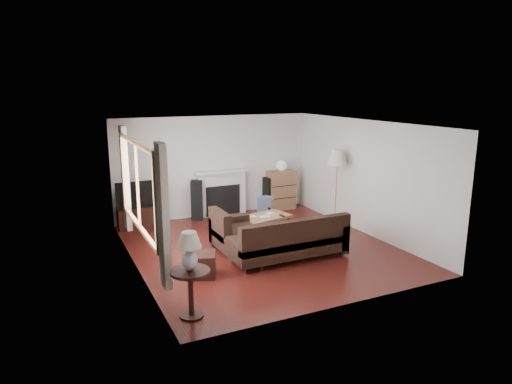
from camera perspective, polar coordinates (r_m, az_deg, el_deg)
name	(u,v)px	position (r m, az deg, el deg)	size (l,w,h in m)	color
room	(263,188)	(8.95, 0.82, 0.54)	(5.10, 5.60, 2.54)	#4E1711
window	(138,186)	(7.95, -14.59, 0.73)	(0.12, 2.74, 1.54)	olive
curtain_near	(163,217)	(6.55, -11.54, -3.06)	(0.10, 0.35, 2.10)	beige
curtain_far	(125,179)	(9.45, -16.01, 1.63)	(0.10, 0.35, 2.10)	beige
fireplace	(222,193)	(11.53, -4.30, -0.10)	(1.40, 0.26, 1.15)	white
tv_stand	(139,217)	(10.92, -14.40, -3.03)	(0.96, 0.43, 0.48)	black
television	(139,193)	(10.79, -14.37, -0.18)	(1.09, 0.14, 0.63)	black
speaker_left	(197,200)	(11.21, -7.41, -1.02)	(0.27, 0.32, 0.97)	black
speaker_right	(269,194)	(11.99, 1.65, -0.23)	(0.24, 0.29, 0.88)	black
bookshelf	(281,190)	(12.11, 3.16, 0.27)	(0.75, 0.36, 1.03)	olive
globe_lamp	(281,166)	(11.98, 3.20, 3.31)	(0.27, 0.27, 0.27)	white
sectional_sofa	(288,238)	(8.66, 3.96, -5.82)	(2.44, 1.78, 0.79)	black
coffee_table	(263,226)	(9.91, 0.86, -4.32)	(1.19, 0.65, 0.46)	#9C6C4A
footstool	(201,265)	(7.99, -6.84, -8.99)	(0.48, 0.48, 0.40)	black
floor_lamp	(336,188)	(10.69, 9.99, 0.47)	(0.46, 0.46, 1.80)	gold
side_table	(191,293)	(6.62, -8.14, -12.45)	(0.56, 0.56, 0.70)	black
table_lamp	(189,252)	(6.38, -8.32, -7.37)	(0.34, 0.34, 0.55)	silver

